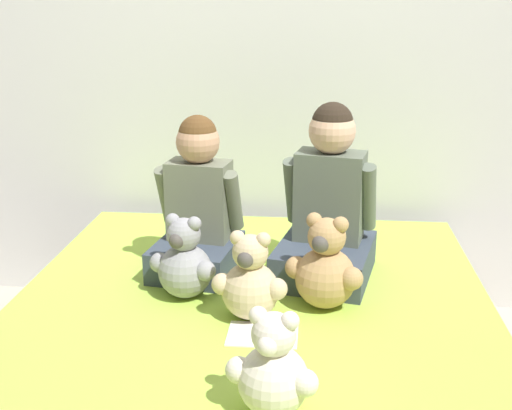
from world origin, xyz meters
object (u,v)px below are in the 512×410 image
(teddy_bear_held_by_left_child, at_px, (185,263))
(sign_card, at_px, (263,335))
(bed, at_px, (248,377))
(teddy_bear_between_children, at_px, (250,282))
(child_on_right, at_px, (328,211))
(teddy_bear_held_by_right_child, at_px, (325,269))
(child_on_left, at_px, (198,209))
(teddy_bear_at_foot_of_bed, at_px, (273,370))

(teddy_bear_held_by_left_child, bearing_deg, sign_card, -22.60)
(bed, relative_size, teddy_bear_between_children, 6.77)
(child_on_right, bearing_deg, teddy_bear_held_by_right_child, -79.88)
(child_on_left, bearing_deg, teddy_bear_held_by_right_child, -21.23)
(teddy_bear_held_by_right_child, bearing_deg, teddy_bear_held_by_left_child, -161.77)
(teddy_bear_held_by_left_child, bearing_deg, teddy_bear_at_foot_of_bed, -43.01)
(teddy_bear_held_by_left_child, distance_m, teddy_bear_held_by_right_child, 0.47)
(teddy_bear_held_by_left_child, xyz_separation_m, teddy_bear_between_children, (0.23, -0.13, -0.00))
(child_on_left, relative_size, sign_card, 2.72)
(teddy_bear_between_children, distance_m, sign_card, 0.17)
(child_on_left, distance_m, teddy_bear_held_by_left_child, 0.26)
(child_on_right, distance_m, teddy_bear_held_by_right_child, 0.29)
(teddy_bear_held_by_right_child, bearing_deg, child_on_left, 171.95)
(child_on_right, relative_size, teddy_bear_at_foot_of_bed, 2.27)
(teddy_bear_at_foot_of_bed, bearing_deg, child_on_left, 125.52)
(teddy_bear_held_by_left_child, bearing_deg, child_on_left, 106.71)
(child_on_left, distance_m, child_on_right, 0.47)
(teddy_bear_at_foot_of_bed, bearing_deg, teddy_bear_held_by_left_child, 133.03)
(bed, relative_size, child_on_right, 3.12)
(teddy_bear_held_by_right_child, relative_size, sign_card, 1.50)
(child_on_right, xyz_separation_m, teddy_bear_at_foot_of_bed, (-0.13, -0.85, -0.12))
(teddy_bear_held_by_left_child, distance_m, teddy_bear_at_foot_of_bed, 0.70)
(sign_card, bearing_deg, teddy_bear_held_by_left_child, 139.43)
(teddy_bear_held_by_left_child, relative_size, sign_card, 1.37)
(child_on_left, distance_m, teddy_bear_held_by_right_child, 0.54)
(teddy_bear_between_children, bearing_deg, bed, 125.34)
(bed, xyz_separation_m, teddy_bear_at_foot_of_bed, (0.11, -0.50, 0.35))
(child_on_left, relative_size, teddy_bear_held_by_right_child, 1.82)
(teddy_bear_held_by_right_child, height_order, sign_card, teddy_bear_held_by_right_child)
(child_on_left, xyz_separation_m, teddy_bear_at_foot_of_bed, (0.33, -0.85, -0.12))
(teddy_bear_held_by_left_child, relative_size, teddy_bear_held_by_right_child, 0.92)
(child_on_left, distance_m, sign_card, 0.60)
(bed, height_order, teddy_bear_at_foot_of_bed, teddy_bear_at_foot_of_bed)
(teddy_bear_held_by_left_child, distance_m, teddy_bear_between_children, 0.27)
(child_on_right, distance_m, teddy_bear_held_by_left_child, 0.54)
(bed, xyz_separation_m, teddy_bear_between_children, (0.01, -0.02, 0.35))
(teddy_bear_between_children, xyz_separation_m, teddy_bear_at_foot_of_bed, (0.10, -0.48, -0.00))
(child_on_left, bearing_deg, teddy_bear_at_foot_of_bed, -59.80)
(bed, bearing_deg, teddy_bear_between_children, -61.11)
(bed, height_order, child_on_right, child_on_right)
(child_on_left, xyz_separation_m, sign_card, (0.28, -0.48, -0.23))
(child_on_right, distance_m, teddy_bear_at_foot_of_bed, 0.87)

